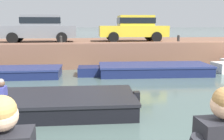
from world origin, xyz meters
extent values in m
plane|color=#4C605B|center=(0.00, 5.57, 0.00)|extent=(400.00, 400.00, 0.00)
cube|color=brown|center=(0.00, 14.15, 0.68)|extent=(60.00, 6.00, 1.35)
cube|color=#9F6C52|center=(0.00, 11.27, 1.39)|extent=(60.00, 0.24, 0.08)
cube|color=navy|center=(-3.63, 9.58, 0.18)|extent=(4.36, 1.80, 0.36)
cube|color=navy|center=(-3.63, 9.58, 0.40)|extent=(4.43, 1.86, 0.08)
cube|color=brown|center=(-3.31, 9.56, 0.30)|extent=(0.32, 1.42, 0.06)
cube|color=navy|center=(2.95, 9.33, 0.21)|extent=(5.30, 2.24, 0.41)
cube|color=navy|center=(-0.15, 9.55, 0.21)|extent=(1.11, 1.11, 0.41)
cube|color=navy|center=(2.95, 9.33, 0.45)|extent=(5.37, 2.31, 0.08)
cube|color=brown|center=(3.34, 9.30, 0.35)|extent=(0.36, 1.71, 0.06)
cube|color=white|center=(6.57, 9.38, 0.24)|extent=(0.97, 1.05, 0.49)
cube|color=black|center=(-1.90, 4.67, 0.20)|extent=(5.53, 2.24, 0.40)
cube|color=black|center=(-1.90, 4.67, 0.44)|extent=(5.59, 2.30, 0.08)
cube|color=brown|center=(-1.50, 4.65, 0.34)|extent=(0.34, 1.76, 0.06)
cube|color=black|center=(0.91, 4.52, 0.30)|extent=(0.17, 0.21, 0.45)
cube|color=#4C51B2|center=(-2.71, 4.72, 0.52)|extent=(0.22, 0.33, 0.44)
sphere|color=brown|center=(-2.71, 4.72, 0.84)|extent=(0.19, 0.19, 0.19)
sphere|color=gray|center=(-2.71, 4.72, 0.88)|extent=(0.17, 0.17, 0.17)
cube|color=slate|center=(-2.83, 12.81, 1.97)|extent=(4.21, 1.81, 0.64)
cube|color=slate|center=(-2.66, 12.82, 2.59)|extent=(2.13, 1.53, 0.60)
cube|color=black|center=(-2.66, 12.82, 2.59)|extent=(2.21, 1.57, 0.33)
cylinder|color=black|center=(-4.09, 11.92, 1.65)|extent=(0.61, 0.20, 0.60)
cylinder|color=black|center=(-4.15, 13.62, 1.65)|extent=(0.61, 0.20, 0.60)
cylinder|color=black|center=(-1.51, 12.01, 1.65)|extent=(0.61, 0.20, 0.60)
cylinder|color=black|center=(-1.57, 13.71, 1.65)|extent=(0.61, 0.20, 0.60)
cube|color=yellow|center=(2.65, 12.81, 1.97)|extent=(4.09, 1.91, 0.64)
cube|color=yellow|center=(2.81, 12.80, 2.59)|extent=(2.07, 1.61, 0.60)
cube|color=black|center=(2.81, 12.80, 2.59)|extent=(2.16, 1.65, 0.33)
cylinder|color=black|center=(1.36, 11.99, 1.65)|extent=(0.61, 0.21, 0.60)
cylinder|color=black|center=(1.45, 13.75, 1.65)|extent=(0.61, 0.21, 0.60)
cylinder|color=black|center=(3.85, 11.87, 1.65)|extent=(0.61, 0.21, 0.60)
cylinder|color=black|center=(3.93, 13.63, 1.65)|extent=(0.61, 0.21, 0.60)
cylinder|color=#2D2B28|center=(-1.52, 11.40, 1.53)|extent=(0.14, 0.14, 0.35)
sphere|color=#2D2B28|center=(-1.52, 11.40, 1.72)|extent=(0.15, 0.15, 0.15)
cylinder|color=#2D2B28|center=(4.97, 11.40, 1.53)|extent=(0.14, 0.14, 0.35)
sphere|color=#2D2B28|center=(4.97, 11.40, 1.72)|extent=(0.15, 0.15, 0.15)
sphere|color=beige|center=(-1.19, -0.45, 1.80)|extent=(0.20, 0.20, 0.20)
sphere|color=tan|center=(-1.19, -0.46, 1.84)|extent=(0.19, 0.19, 0.19)
camera|label=1|loc=(-0.72, -2.03, 2.36)|focal=40.00mm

